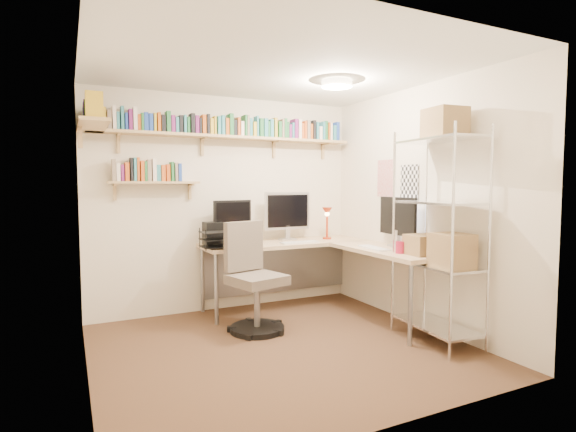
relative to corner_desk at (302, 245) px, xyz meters
name	(u,v)px	position (x,y,z in m)	size (l,w,h in m)	color
ground	(281,348)	(-0.70, -0.92, -0.79)	(3.20, 3.20, 0.00)	#462D1E
room_shell	(281,176)	(-0.70, -0.92, 0.76)	(3.24, 3.04, 2.52)	beige
wall_shelves	(197,135)	(-1.10, 0.38, 1.24)	(3.12, 1.09, 0.80)	tan
corner_desk	(302,245)	(0.00, 0.00, 0.00)	(2.13, 2.03, 1.38)	beige
office_chair	(253,285)	(-0.74, -0.34, -0.33)	(0.60, 0.60, 1.10)	black
wire_rack	(440,216)	(0.67, -1.44, 0.40)	(0.49, 0.90, 2.16)	silver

